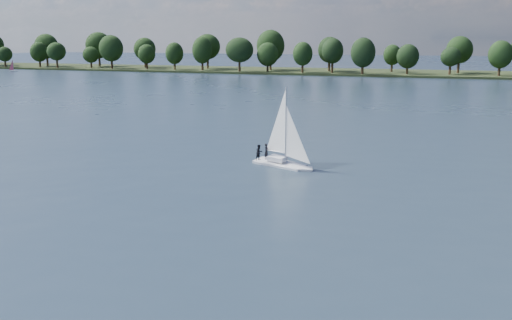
# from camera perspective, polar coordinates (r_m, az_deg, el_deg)

# --- Properties ---
(ground) EXTENTS (700.00, 700.00, 0.00)m
(ground) POSITION_cam_1_polar(r_m,az_deg,el_deg) (110.34, 10.92, 5.00)
(ground) COLOR #233342
(ground) RESTS_ON ground
(far_shore) EXTENTS (660.00, 40.00, 1.50)m
(far_shore) POSITION_cam_1_polar(r_m,az_deg,el_deg) (221.41, 15.09, 8.29)
(far_shore) COLOR black
(far_shore) RESTS_ON ground
(sailboat) EXTENTS (6.86, 4.23, 8.75)m
(sailboat) POSITION_cam_1_polar(r_m,az_deg,el_deg) (59.75, 2.43, 1.68)
(sailboat) COLOR white
(sailboat) RESTS_ON ground
(dinghy_pink) EXTENTS (3.22, 3.05, 5.09)m
(dinghy_pink) POSITION_cam_1_polar(r_m,az_deg,el_deg) (251.93, -23.09, 8.43)
(dinghy_pink) COLOR silver
(dinghy_pink) RESTS_ON ground
(treeline) EXTENTS (562.40, 73.52, 17.53)m
(treeline) POSITION_cam_1_polar(r_m,az_deg,el_deg) (221.12, 8.67, 10.62)
(treeline) COLOR black
(treeline) RESTS_ON ground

